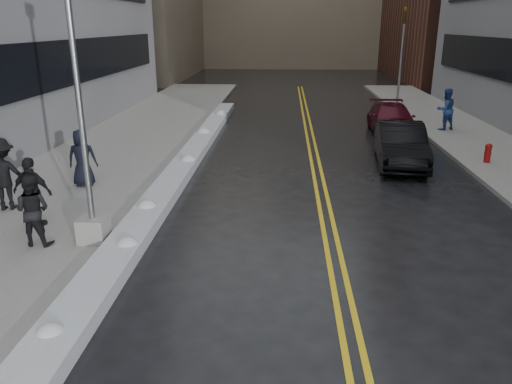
# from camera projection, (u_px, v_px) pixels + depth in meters

# --- Properties ---
(ground) EXTENTS (160.00, 160.00, 0.00)m
(ground) POSITION_uv_depth(u_px,v_px,m) (219.00, 292.00, 10.14)
(ground) COLOR black
(ground) RESTS_ON ground
(sidewalk_west) EXTENTS (5.50, 50.00, 0.15)m
(sidewalk_west) POSITION_uv_depth(u_px,v_px,m) (108.00, 158.00, 19.89)
(sidewalk_west) COLOR gray
(sidewalk_west) RESTS_ON ground
(lane_line_left) EXTENTS (0.12, 50.00, 0.01)m
(lane_line_left) POSITION_uv_depth(u_px,v_px,m) (312.00, 163.00, 19.46)
(lane_line_left) COLOR gold
(lane_line_left) RESTS_ON ground
(lane_line_right) EXTENTS (0.12, 50.00, 0.01)m
(lane_line_right) POSITION_uv_depth(u_px,v_px,m) (319.00, 163.00, 19.44)
(lane_line_right) COLOR gold
(lane_line_right) RESTS_ON ground
(snow_ridge) EXTENTS (0.90, 30.00, 0.34)m
(snow_ridge) POSITION_uv_depth(u_px,v_px,m) (179.00, 171.00, 17.78)
(snow_ridge) COLOR silver
(snow_ridge) RESTS_ON ground
(lamppost) EXTENTS (0.65, 0.65, 7.62)m
(lamppost) POSITION_uv_depth(u_px,v_px,m) (84.00, 145.00, 11.40)
(lamppost) COLOR gray
(lamppost) RESTS_ON sidewalk_west
(fire_hydrant) EXTENTS (0.26, 0.26, 0.73)m
(fire_hydrant) POSITION_uv_depth(u_px,v_px,m) (488.00, 152.00, 18.91)
(fire_hydrant) COLOR maroon
(fire_hydrant) RESTS_ON sidewalk_east
(traffic_signal) EXTENTS (0.16, 0.20, 6.00)m
(traffic_signal) POSITION_uv_depth(u_px,v_px,m) (402.00, 53.00, 31.26)
(traffic_signal) COLOR gray
(traffic_signal) RESTS_ON sidewalk_east
(pedestrian_b) EXTENTS (0.88, 0.70, 1.73)m
(pedestrian_b) POSITION_uv_depth(u_px,v_px,m) (33.00, 210.00, 11.71)
(pedestrian_b) COLOR black
(pedestrian_b) RESTS_ON sidewalk_west
(pedestrian_c) EXTENTS (0.99, 0.72, 1.86)m
(pedestrian_c) POSITION_uv_depth(u_px,v_px,m) (82.00, 158.00, 16.02)
(pedestrian_c) COLOR black
(pedestrian_c) RESTS_ON sidewalk_west
(pedestrian_d) EXTENTS (1.14, 0.61, 1.84)m
(pedestrian_d) POSITION_uv_depth(u_px,v_px,m) (33.00, 192.00, 12.76)
(pedestrian_d) COLOR black
(pedestrian_d) RESTS_ON sidewalk_west
(pedestrian_e) EXTENTS (1.47, 1.06, 2.05)m
(pedestrian_e) POSITION_uv_depth(u_px,v_px,m) (3.00, 174.00, 13.94)
(pedestrian_e) COLOR black
(pedestrian_e) RESTS_ON sidewalk_west
(pedestrian_east) EXTENTS (1.20, 1.08, 2.02)m
(pedestrian_east) POSITION_uv_depth(u_px,v_px,m) (446.00, 109.00, 24.54)
(pedestrian_east) COLOR navy
(pedestrian_east) RESTS_ON sidewalk_east
(car_black) EXTENTS (2.13, 4.94, 1.58)m
(car_black) POSITION_uv_depth(u_px,v_px,m) (401.00, 145.00, 19.02)
(car_black) COLOR black
(car_black) RESTS_ON ground
(car_maroon) EXTENTS (2.23, 5.05, 1.44)m
(car_maroon) POSITION_uv_depth(u_px,v_px,m) (392.00, 120.00, 24.33)
(car_maroon) COLOR #450B19
(car_maroon) RESTS_ON ground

